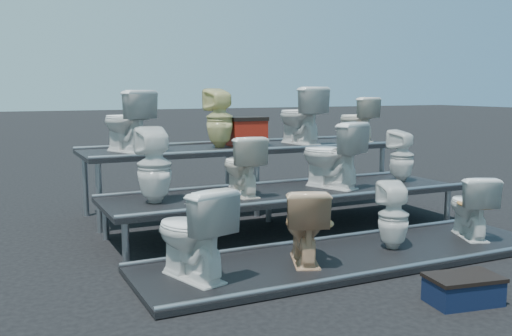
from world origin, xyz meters
name	(u,v)px	position (x,y,z in m)	size (l,w,h in m)	color
ground	(287,230)	(0.00, 0.00, 0.00)	(80.00, 80.00, 0.00)	black
tier_front	(352,257)	(0.00, -1.30, 0.03)	(4.20, 1.20, 0.06)	black
tier_mid	(287,211)	(0.00, 0.00, 0.23)	(4.20, 1.20, 0.46)	black
tier_back	(241,178)	(0.00, 1.30, 0.43)	(4.20, 1.20, 0.86)	black
toilet_0	(192,233)	(-1.61, -1.30, 0.45)	(0.44, 0.76, 0.78)	silver
toilet_1	(304,225)	(-0.54, -1.30, 0.40)	(0.39, 0.68, 0.69)	tan
toilet_2	(393,215)	(0.48, -1.30, 0.39)	(0.30, 0.31, 0.67)	silver
toilet_3	(470,206)	(1.50, -1.30, 0.40)	(0.37, 0.66, 0.67)	silver
toilet_4	(154,165)	(-1.56, 0.00, 0.85)	(0.35, 0.36, 0.78)	silver
toilet_5	(242,166)	(-0.57, 0.00, 0.79)	(0.37, 0.65, 0.66)	silver
toilet_6	(331,155)	(0.59, 0.00, 0.86)	(0.44, 0.77, 0.79)	silver
toilet_7	(402,156)	(1.65, 0.00, 0.79)	(0.30, 0.30, 0.66)	silver
toilet_8	(126,121)	(-1.54, 1.30, 1.24)	(0.42, 0.74, 0.76)	silver
toilet_9	(219,118)	(-0.31, 1.30, 1.25)	(0.35, 0.36, 0.78)	beige
toilet_10	(300,115)	(0.90, 1.30, 1.26)	(0.45, 0.78, 0.80)	silver
toilet_11	(357,119)	(1.87, 1.30, 1.18)	(0.36, 0.64, 0.65)	silver
red_crate	(246,133)	(0.11, 1.37, 1.03)	(0.48, 0.38, 0.34)	#A02711
step_stool	(463,291)	(0.12, -2.58, 0.10)	(0.53, 0.32, 0.19)	black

